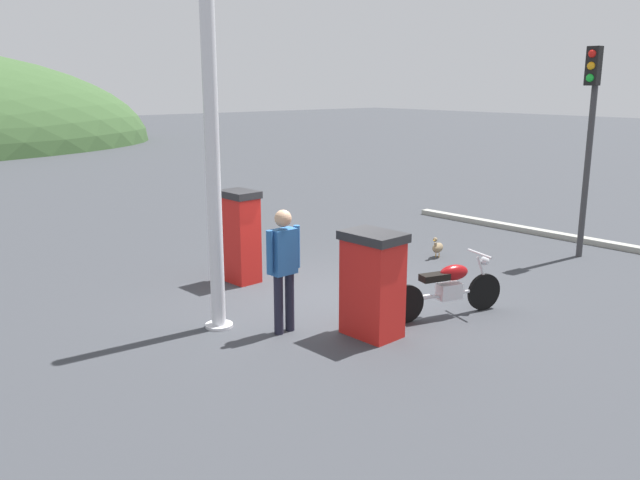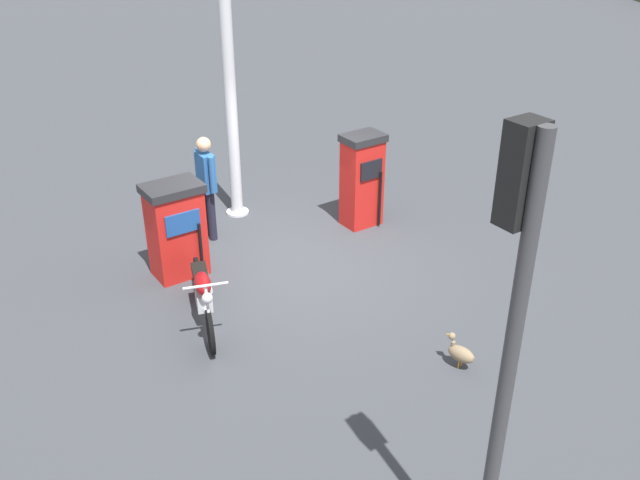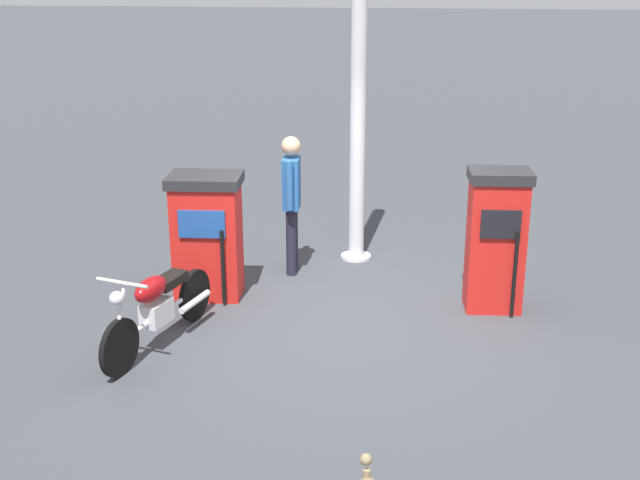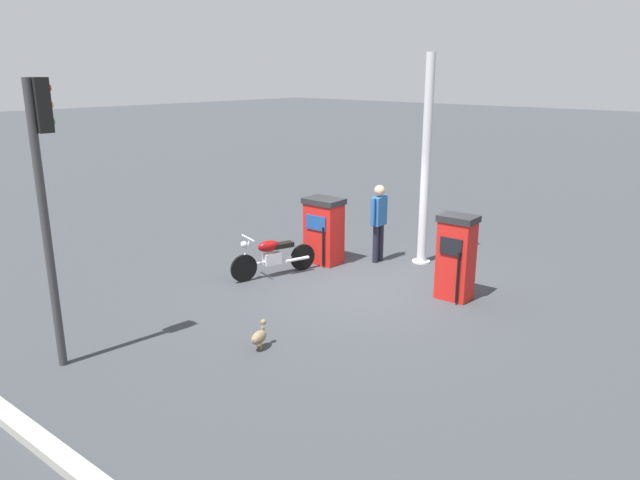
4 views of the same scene
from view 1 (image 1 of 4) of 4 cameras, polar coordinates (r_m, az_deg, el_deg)
name	(u,v)px [view 1 (image 1 of 4)]	position (r m, az deg, el deg)	size (l,w,h in m)	color
ground_plane	(328,297)	(10.76, 0.66, -4.99)	(120.00, 120.00, 0.00)	#383A3F
fuel_pump_near	(373,283)	(8.99, 4.61, -3.80)	(0.65, 0.87, 1.47)	red
fuel_pump_far	(240,236)	(11.48, -6.95, 0.36)	(0.56, 0.71, 1.62)	red
motorcycle_near_pump	(448,287)	(9.97, 11.14, -4.02)	(1.92, 0.79, 0.93)	black
attendant_person	(284,262)	(9.00, -3.20, -1.97)	(0.57, 0.25, 1.75)	#1E1E2D
wandering_duck	(438,247)	(13.32, 10.23, -0.62)	(0.43, 0.28, 0.44)	#847051
roadside_traffic_light	(590,118)	(13.79, 22.52, 9.84)	(0.38, 0.25, 4.09)	#38383A
canopy_support_pole	(213,175)	(9.07, -9.30, 5.59)	(0.40, 0.40, 4.54)	silver
road_edge_kerb	(552,234)	(15.81, 19.58, 0.47)	(0.61, 7.36, 0.12)	#9E9E93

